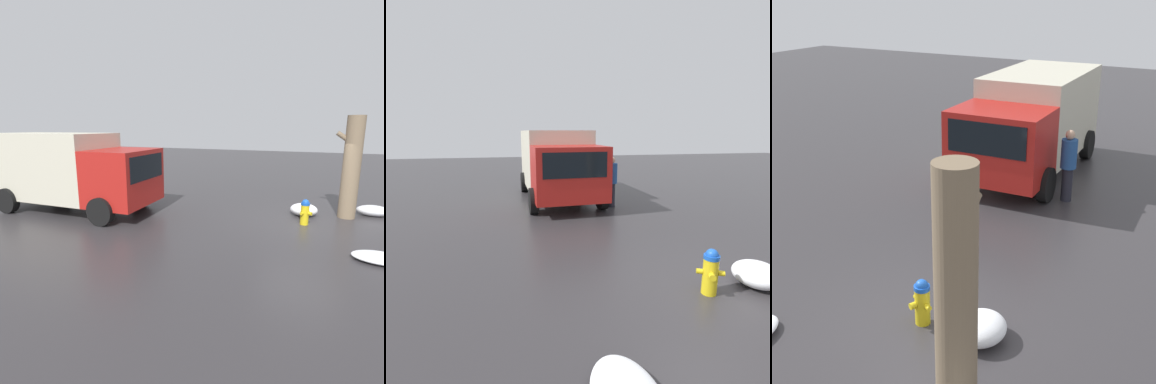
{
  "view_description": "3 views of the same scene",
  "coord_description": "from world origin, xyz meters",
  "views": [
    {
      "loc": [
        -0.29,
        9.74,
        3.03
      ],
      "look_at": [
        3.51,
        0.84,
        0.92
      ],
      "focal_mm": 28.0,
      "sensor_mm": 36.0,
      "label": 1
    },
    {
      "loc": [
        -4.17,
        3.23,
        2.76
      ],
      "look_at": [
        3.74,
        1.51,
        1.13
      ],
      "focal_mm": 28.0,
      "sensor_mm": 36.0,
      "label": 2
    },
    {
      "loc": [
        -6.17,
        -4.21,
        5.28
      ],
      "look_at": [
        3.7,
        1.28,
        0.81
      ],
      "focal_mm": 50.0,
      "sensor_mm": 36.0,
      "label": 3
    }
  ],
  "objects": [
    {
      "name": "pedestrian",
      "position": [
        6.26,
        -0.31,
        1.02
      ],
      "size": [
        0.41,
        0.41,
        1.87
      ],
      "rotation": [
        0.0,
        0.0,
        1.02
      ],
      "color": "#23232D",
      "rests_on": "ground_plane"
    },
    {
      "name": "snow_pile_curbside",
      "position": [
        0.07,
        -1.03,
        0.21
      ],
      "size": [
        0.91,
        0.82,
        0.43
      ],
      "color": "white",
      "rests_on": "ground_plane"
    },
    {
      "name": "delivery_truck",
      "position": [
        8.1,
        1.46,
        1.54
      ],
      "size": [
        6.22,
        2.93,
        2.81
      ],
      "rotation": [
        0.0,
        0.0,
        1.61
      ],
      "color": "red",
      "rests_on": "ground_plane"
    },
    {
      "name": "ground_plane",
      "position": [
        0.0,
        0.0,
        0.0
      ],
      "size": [
        60.0,
        60.0,
        0.0
      ],
      "primitive_type": "plane",
      "color": "#333033"
    },
    {
      "name": "fire_hydrant",
      "position": [
        -0.0,
        0.0,
        0.42
      ],
      "size": [
        0.37,
        0.45,
        0.82
      ],
      "rotation": [
        0.0,
        0.0,
        2.68
      ],
      "color": "yellow",
      "rests_on": "ground_plane"
    }
  ]
}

